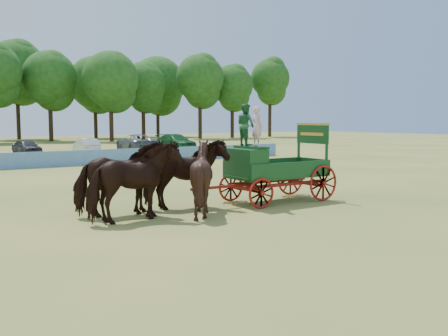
% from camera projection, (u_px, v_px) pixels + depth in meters
% --- Properties ---
extents(ground, '(160.00, 160.00, 0.00)m').
position_uv_depth(ground, '(325.00, 192.00, 21.70)').
color(ground, tan).
rests_on(ground, ground).
extents(horse_lead_left, '(3.03, 1.61, 2.45)m').
position_uv_depth(horse_lead_left, '(134.00, 182.00, 15.22)').
color(horse_lead_left, black).
rests_on(horse_lead_left, ground).
extents(horse_lead_right, '(3.04, 1.65, 2.45)m').
position_uv_depth(horse_lead_right, '(121.00, 179.00, 16.13)').
color(horse_lead_right, black).
rests_on(horse_lead_right, ground).
extents(horse_wheel_left, '(2.65, 2.48, 2.46)m').
position_uv_depth(horse_wheel_left, '(202.00, 177.00, 16.54)').
color(horse_wheel_left, black).
rests_on(horse_wheel_left, ground).
extents(horse_wheel_right, '(3.06, 1.71, 2.45)m').
position_uv_depth(horse_wheel_right, '(185.00, 174.00, 17.45)').
color(horse_wheel_right, black).
rests_on(horse_wheel_right, ground).
extents(farm_dray, '(6.00, 2.00, 3.71)m').
position_uv_depth(farm_dray, '(262.00, 160.00, 18.62)').
color(farm_dray, '#A61410').
rests_on(farm_dray, ground).
extents(sponsor_banner, '(26.00, 0.08, 1.05)m').
position_uv_depth(sponsor_banner, '(136.00, 156.00, 36.03)').
color(sponsor_banner, '#215BB3').
rests_on(sponsor_banner, ground).
extents(parked_cars, '(37.35, 7.43, 1.64)m').
position_uv_depth(parked_cars, '(18.00, 147.00, 43.12)').
color(parked_cars, silver).
rests_on(parked_cars, ground).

